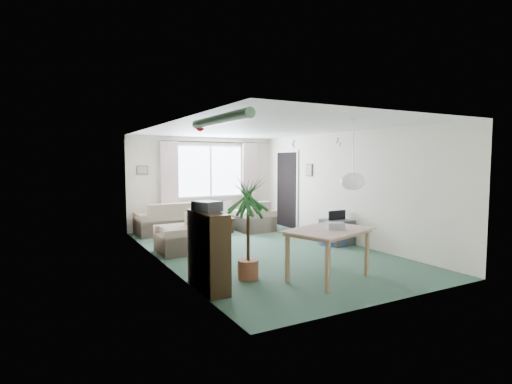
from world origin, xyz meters
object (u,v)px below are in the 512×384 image
coffee_table (216,226)px  sofa (169,218)px  tv_cube (337,232)px  bookshelf (208,251)px  armchair_left (179,233)px  dining_table (328,255)px  houseplant (248,228)px  armchair_corner (254,216)px  pet_bed (334,241)px

coffee_table → sofa: bearing=155.6°
coffee_table → tv_cube: bearing=-54.8°
bookshelf → sofa: bearing=80.6°
armchair_left → dining_table: (1.43, -2.77, -0.00)m
coffee_table → dining_table: 4.37m
sofa → tv_cube: sofa is taller
sofa → tv_cube: size_ratio=2.65×
armchair_left → houseplant: bearing=9.7°
bookshelf → houseplant: houseplant is taller
bookshelf → coffee_table: bearing=65.6°
houseplant → bookshelf: bearing=-165.9°
tv_cube → dining_table: bearing=-134.5°
coffee_table → houseplant: (-1.09, -3.79, 0.60)m
coffee_table → houseplant: 3.99m
sofa → dining_table: bearing=100.2°
armchair_corner → coffee_table: size_ratio=1.06×
armchair_corner → tv_cube: size_ratio=1.48×
sofa → dining_table: sofa is taller
armchair_left → tv_cube: 3.32m
coffee_table → pet_bed: (1.69, -2.42, -0.12)m
armchair_left → bookshelf: 2.40m
sofa → dining_table: size_ratio=1.30×
armchair_left → sofa: bearing=169.1°
armchair_corner → houseplant: size_ratio=0.55×
armchair_left → dining_table: bearing=27.2°
armchair_left → houseplant: (0.37, -2.19, 0.41)m
bookshelf → pet_bed: bookshelf is taller
coffee_table → bookshelf: bookshelf is taller
dining_table → armchair_corner: bearing=76.7°
pet_bed → armchair_corner: bearing=108.2°
houseplant → tv_cube: size_ratio=2.71×
dining_table → coffee_table: bearing=89.5°
armchair_left → houseplant: houseplant is taller
dining_table → armchair_left: bearing=117.2°
armchair_left → tv_cube: (3.20, -0.86, -0.11)m
sofa → tv_cube: bearing=131.8°
sofa → armchair_corner: 2.12m
sofa → coffee_table: bearing=153.9°
tv_cube → sofa: bearing=132.0°
sofa → coffee_table: sofa is taller
houseplant → pet_bed: 3.18m
armchair_corner → armchair_left: size_ratio=1.03×
armchair_left → pet_bed: 3.27m
sofa → armchair_left: 2.12m
armchair_corner → pet_bed: (0.73, -2.23, -0.32)m
armchair_left → pet_bed: (3.15, -0.83, -0.31)m
pet_bed → sofa: bearing=133.4°
houseplant → armchair_left: bearing=99.7°
tv_cube → bookshelf: bearing=-158.6°
tv_cube → pet_bed: size_ratio=0.87×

